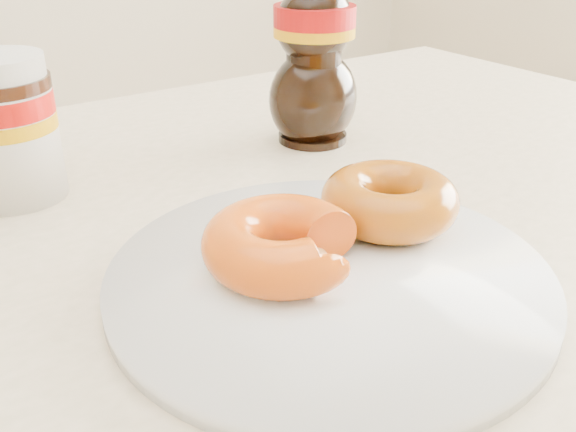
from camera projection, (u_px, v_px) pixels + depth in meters
dining_table at (204, 345)px, 0.52m from camera, size 1.40×0.90×0.75m
plate at (329, 277)px, 0.45m from camera, size 0.31×0.31×0.02m
donut_bitten at (282, 243)px, 0.43m from camera, size 0.13×0.13×0.04m
donut_whole at (389, 200)px, 0.50m from camera, size 0.13×0.13×0.04m
nutella_jar at (4, 123)px, 0.56m from camera, size 0.09×0.09×0.13m
syrup_bottle at (314, 51)px, 0.68m from camera, size 0.11×0.10×0.20m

